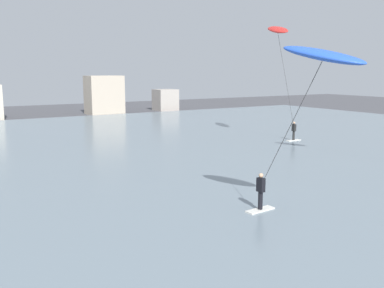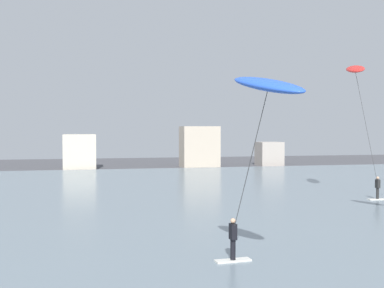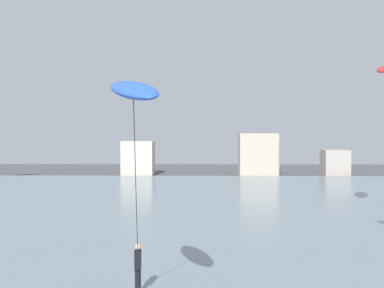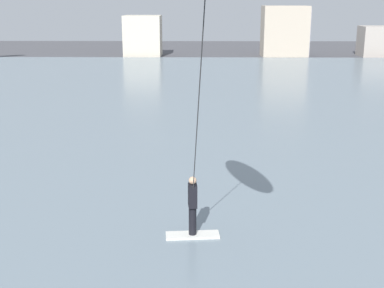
% 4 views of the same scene
% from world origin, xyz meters
% --- Properties ---
extents(water_bay, '(84.00, 52.00, 0.10)m').
position_xyz_m(water_bay, '(0.00, 30.53, 0.05)').
color(water_bay, slate).
rests_on(water_bay, ground).
extents(far_shore_buildings, '(29.28, 4.16, 5.43)m').
position_xyz_m(far_shore_buildings, '(6.63, 58.79, 2.42)').
color(far_shore_buildings, beige).
rests_on(far_shore_buildings, ground).
extents(kitesurfer_blue, '(2.18, 4.67, 7.03)m').
position_xyz_m(kitesurfer_blue, '(-0.01, 10.86, 5.97)').
color(kitesurfer_blue, silver).
rests_on(kitesurfer_blue, water_bay).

